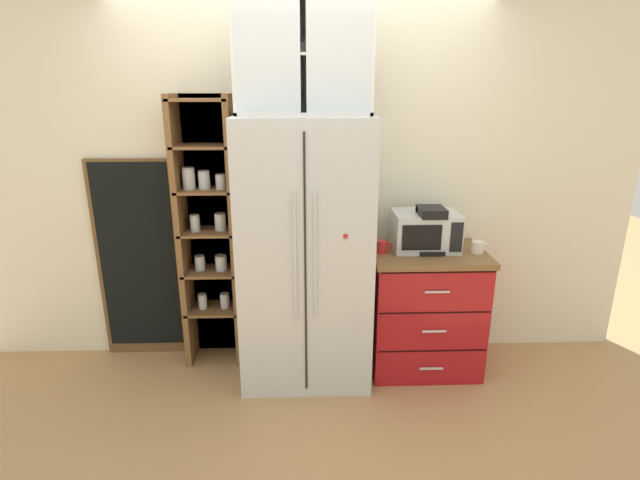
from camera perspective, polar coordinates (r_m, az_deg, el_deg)
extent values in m
plane|color=tan|center=(3.61, -1.63, -15.20)|extent=(10.51, 10.51, 0.00)
cube|color=silver|center=(3.51, -1.86, 6.37)|extent=(4.83, 0.10, 2.55)
cube|color=silver|center=(3.24, -1.77, -1.53)|extent=(0.86, 0.66, 1.79)
cube|color=black|center=(2.93, -1.73, -3.65)|extent=(0.01, 0.01, 1.65)
cylinder|color=silver|center=(2.89, -2.94, -2.08)|extent=(0.02, 0.02, 0.81)
cylinder|color=silver|center=(2.89, -0.56, -2.05)|extent=(0.02, 0.02, 0.81)
cube|color=red|center=(2.87, 3.02, 0.43)|extent=(0.02, 0.01, 0.02)
cube|color=brown|center=(3.61, -12.51, 1.12)|extent=(0.45, 0.04, 1.92)
cube|color=brown|center=(3.51, -15.89, 0.36)|extent=(0.04, 0.27, 1.92)
cube|color=brown|center=(3.44, -9.96, 0.43)|extent=(0.04, 0.27, 1.92)
cube|color=brown|center=(3.66, -12.37, -7.90)|extent=(0.39, 0.27, 0.02)
cylinder|color=silver|center=(3.64, -13.65, -7.10)|extent=(0.06, 0.06, 0.10)
cylinder|color=beige|center=(3.65, -13.64, -7.32)|extent=(0.05, 0.05, 0.07)
cylinder|color=#B2B2B7|center=(3.62, -13.72, -6.29)|extent=(0.06, 0.06, 0.01)
cylinder|color=silver|center=(3.62, -11.15, -7.08)|extent=(0.07, 0.07, 0.10)
cylinder|color=#2D2D2D|center=(3.63, -11.14, -7.30)|extent=(0.06, 0.06, 0.07)
cylinder|color=#B2B2B7|center=(3.60, -11.20, -6.27)|extent=(0.06, 0.06, 0.01)
cube|color=brown|center=(3.55, -12.67, -3.59)|extent=(0.39, 0.27, 0.02)
cylinder|color=silver|center=(3.55, -13.95, -2.71)|extent=(0.07, 0.07, 0.10)
cylinder|color=#382316|center=(3.55, -13.94, -2.92)|extent=(0.06, 0.06, 0.06)
cylinder|color=#B2B2B7|center=(3.53, -14.02, -1.89)|extent=(0.07, 0.07, 0.01)
cylinder|color=silver|center=(3.51, -11.57, -2.74)|extent=(0.08, 0.08, 0.10)
cylinder|color=white|center=(3.52, -11.56, -2.96)|extent=(0.07, 0.07, 0.07)
cylinder|color=#B2B2B7|center=(3.49, -11.63, -1.89)|extent=(0.08, 0.08, 0.01)
cube|color=brown|center=(3.46, -12.99, 0.97)|extent=(0.39, 0.27, 0.02)
cylinder|color=silver|center=(3.45, -14.50, 1.87)|extent=(0.07, 0.07, 0.11)
cylinder|color=#E0C67F|center=(3.45, -14.48, 1.62)|extent=(0.06, 0.06, 0.07)
cylinder|color=#B2B2B7|center=(3.43, -14.58, 2.81)|extent=(0.06, 0.06, 0.01)
cylinder|color=silver|center=(3.43, -11.66, 2.03)|extent=(0.08, 0.08, 0.11)
cylinder|color=white|center=(3.43, -11.64, 1.77)|extent=(0.07, 0.07, 0.07)
cylinder|color=#B2B2B7|center=(3.41, -11.72, 3.02)|extent=(0.07, 0.07, 0.01)
cube|color=brown|center=(3.39, -13.33, 5.75)|extent=(0.39, 0.27, 0.02)
cylinder|color=silver|center=(3.39, -15.20, 6.93)|extent=(0.08, 0.08, 0.14)
cylinder|color=brown|center=(3.39, -15.17, 6.59)|extent=(0.07, 0.07, 0.09)
cylinder|color=#B2B2B7|center=(3.37, -15.30, 8.16)|extent=(0.08, 0.08, 0.01)
cylinder|color=silver|center=(3.37, -13.47, 6.82)|extent=(0.08, 0.08, 0.11)
cylinder|color=#CCB78C|center=(3.37, -13.45, 6.53)|extent=(0.07, 0.07, 0.08)
cylinder|color=#B2B2B7|center=(3.36, -13.55, 7.87)|extent=(0.07, 0.07, 0.01)
cylinder|color=silver|center=(3.34, -11.62, 6.65)|extent=(0.07, 0.07, 0.09)
cylinder|color=#B77A38|center=(3.34, -11.60, 6.42)|extent=(0.06, 0.06, 0.06)
cylinder|color=#B2B2B7|center=(3.33, -11.67, 7.51)|extent=(0.06, 0.06, 0.01)
cube|color=brown|center=(3.34, -13.68, 10.69)|extent=(0.39, 0.27, 0.02)
cube|color=brown|center=(3.32, -14.06, 15.73)|extent=(0.39, 0.27, 0.02)
cube|color=#A8161C|center=(3.57, 12.11, -8.28)|extent=(0.75, 0.55, 0.84)
cube|color=brown|center=(3.41, 12.58, -1.57)|extent=(0.78, 0.58, 0.04)
cube|color=black|center=(3.40, 13.08, -12.61)|extent=(0.73, 0.00, 0.01)
cube|color=silver|center=(3.46, 12.97, -14.54)|extent=(0.16, 0.01, 0.01)
cube|color=black|center=(3.27, 13.42, -8.34)|extent=(0.73, 0.00, 0.01)
cube|color=silver|center=(3.32, 13.30, -10.42)|extent=(0.16, 0.01, 0.01)
cube|color=black|center=(3.16, 13.77, -3.75)|extent=(0.73, 0.00, 0.01)
cube|color=silver|center=(3.20, 13.65, -5.96)|extent=(0.16, 0.01, 0.01)
cube|color=silver|center=(3.40, 12.25, 1.09)|extent=(0.44, 0.32, 0.26)
cube|color=black|center=(3.24, 11.91, 0.27)|extent=(0.26, 0.01, 0.17)
cube|color=black|center=(3.30, 15.79, 0.30)|extent=(0.08, 0.01, 0.20)
cube|color=black|center=(3.38, 12.70, -1.11)|extent=(0.17, 0.20, 0.03)
cube|color=black|center=(3.40, 12.56, 1.42)|extent=(0.17, 0.06, 0.30)
cube|color=black|center=(3.30, 13.01, 3.25)|extent=(0.17, 0.20, 0.06)
cylinder|color=black|center=(3.34, 12.83, 0.05)|extent=(0.11, 0.11, 0.12)
cylinder|color=red|center=(3.30, 7.32, -0.80)|extent=(0.07, 0.07, 0.08)
torus|color=red|center=(3.30, 8.13, -0.72)|extent=(0.05, 0.01, 0.05)
cylinder|color=silver|center=(3.43, 18.08, -0.81)|extent=(0.08, 0.08, 0.08)
torus|color=silver|center=(3.45, 18.92, -0.73)|extent=(0.05, 0.01, 0.05)
cylinder|color=silver|center=(3.32, 12.94, -0.02)|extent=(0.06, 0.06, 0.19)
cone|color=silver|center=(3.29, 13.06, 1.62)|extent=(0.06, 0.06, 0.04)
cylinder|color=silver|center=(3.28, 13.09, 2.12)|extent=(0.03, 0.03, 0.07)
cylinder|color=black|center=(3.27, 13.14, 2.80)|extent=(0.03, 0.03, 0.01)
cube|color=silver|center=(3.24, -2.00, 20.76)|extent=(0.82, 0.02, 0.69)
cube|color=silver|center=(3.09, -1.93, 14.70)|extent=(0.82, 0.32, 0.02)
cube|color=silver|center=(3.11, -9.90, 20.66)|extent=(0.02, 0.32, 0.69)
cube|color=silver|center=(3.11, 5.91, 20.81)|extent=(0.02, 0.32, 0.69)
cube|color=silver|center=(3.09, -2.00, 20.92)|extent=(0.79, 0.30, 0.02)
cube|color=silver|center=(2.94, -6.28, 21.01)|extent=(0.38, 0.01, 0.65)
cube|color=silver|center=(2.94, 2.30, 21.09)|extent=(0.38, 0.01, 0.65)
cylinder|color=silver|center=(3.10, -7.44, 14.80)|extent=(0.05, 0.05, 0.00)
cylinder|color=silver|center=(3.10, -7.47, 15.41)|extent=(0.01, 0.01, 0.07)
cone|color=silver|center=(3.10, -7.51, 16.52)|extent=(0.06, 0.06, 0.05)
cylinder|color=silver|center=(3.10, 3.57, 14.91)|extent=(0.05, 0.05, 0.00)
cylinder|color=silver|center=(3.10, 3.58, 15.52)|extent=(0.01, 0.01, 0.07)
cone|color=silver|center=(3.10, 3.61, 16.63)|extent=(0.06, 0.06, 0.05)
cylinder|color=white|center=(3.10, -6.91, 21.55)|extent=(0.06, 0.06, 0.07)
cylinder|color=white|center=(3.09, -2.01, 21.67)|extent=(0.06, 0.06, 0.07)
cylinder|color=white|center=(3.10, 2.90, 21.64)|extent=(0.06, 0.06, 0.07)
cube|color=brown|center=(3.78, -20.53, -2.30)|extent=(0.60, 0.04, 1.49)
cube|color=black|center=(3.75, -20.67, -1.97)|extent=(0.54, 0.01, 1.39)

